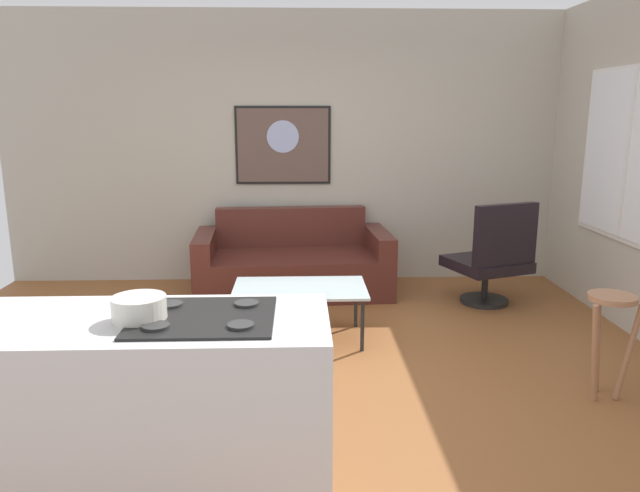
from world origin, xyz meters
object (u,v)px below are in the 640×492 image
(armchair, at_px, (493,258))
(wall_painting, at_px, (283,145))
(couch, at_px, (293,265))
(mixing_bowl, at_px, (139,309))
(coffee_table, at_px, (300,291))
(bar_stool, at_px, (610,322))

(armchair, distance_m, wall_painting, 2.40)
(couch, distance_m, mixing_bowl, 3.56)
(wall_painting, bearing_deg, coffee_table, -84.68)
(armchair, height_order, mixing_bowl, mixing_bowl)
(coffee_table, xyz_separation_m, armchair, (1.80, 0.79, 0.06))
(armchair, bearing_deg, bar_stool, -85.81)
(couch, bearing_deg, coffee_table, -86.97)
(couch, height_order, bar_stool, couch)
(armchair, height_order, bar_stool, armchair)
(mixing_bowl, height_order, wall_painting, wall_painting)
(wall_painting, bearing_deg, mixing_bowl, -97.41)
(coffee_table, height_order, wall_painting, wall_painting)
(bar_stool, distance_m, mixing_bowl, 2.85)
(coffee_table, bearing_deg, couch, 93.03)
(coffee_table, xyz_separation_m, bar_stool, (1.93, -1.08, 0.11))
(armchair, bearing_deg, coffee_table, -156.22)
(couch, relative_size, mixing_bowl, 8.69)
(coffee_table, distance_m, armchair, 1.96)
(mixing_bowl, bearing_deg, armchair, 49.86)
(coffee_table, bearing_deg, armchair, 23.78)
(armchair, xyz_separation_m, mixing_bowl, (-2.47, -2.93, 0.52))
(mixing_bowl, relative_size, wall_painting, 0.23)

